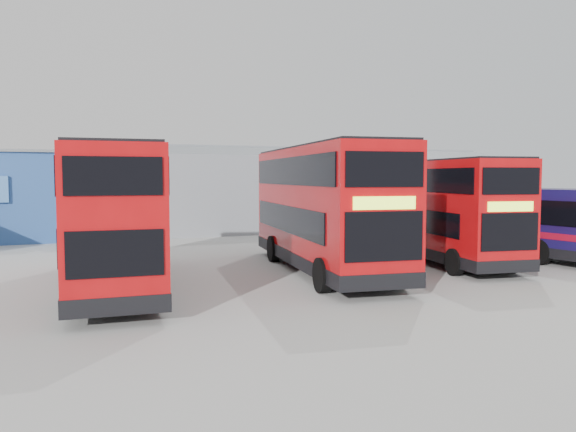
{
  "coord_description": "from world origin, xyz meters",
  "views": [
    {
      "loc": [
        -9.27,
        -19.12,
        3.65
      ],
      "look_at": [
        -1.06,
        1.47,
        2.1
      ],
      "focal_mm": 35.0,
      "sensor_mm": 36.0,
      "label": 1
    }
  ],
  "objects_px": {
    "double_decker_centre": "(323,210)",
    "single_decker_blue": "(496,221)",
    "maintenance_shed": "(308,191)",
    "double_decker_left": "(111,219)",
    "double_decker_right": "(438,211)"
  },
  "relations": [
    {
      "from": "maintenance_shed",
      "to": "double_decker_right",
      "type": "xyz_separation_m",
      "value": [
        -2.25,
        -19.0,
        -0.44
      ]
    },
    {
      "from": "double_decker_centre",
      "to": "single_decker_blue",
      "type": "bearing_deg",
      "value": 15.35
    },
    {
      "from": "double_decker_right",
      "to": "double_decker_centre",
      "type": "bearing_deg",
      "value": -165.63
    },
    {
      "from": "double_decker_centre",
      "to": "single_decker_blue",
      "type": "height_order",
      "value": "double_decker_centre"
    },
    {
      "from": "double_decker_centre",
      "to": "single_decker_blue",
      "type": "relative_size",
      "value": 0.98
    },
    {
      "from": "double_decker_left",
      "to": "single_decker_blue",
      "type": "xyz_separation_m",
      "value": [
        17.62,
        1.87,
        -0.71
      ]
    },
    {
      "from": "double_decker_left",
      "to": "double_decker_right",
      "type": "bearing_deg",
      "value": -172.31
    },
    {
      "from": "maintenance_shed",
      "to": "double_decker_centre",
      "type": "distance_m",
      "value": 21.16
    },
    {
      "from": "double_decker_centre",
      "to": "double_decker_right",
      "type": "bearing_deg",
      "value": 12.78
    },
    {
      "from": "maintenance_shed",
      "to": "single_decker_blue",
      "type": "distance_m",
      "value": 18.26
    },
    {
      "from": "double_decker_left",
      "to": "maintenance_shed",
      "type": "bearing_deg",
      "value": -125.02
    },
    {
      "from": "maintenance_shed",
      "to": "double_decker_left",
      "type": "relative_size",
      "value": 2.79
    },
    {
      "from": "single_decker_blue",
      "to": "double_decker_left",
      "type": "bearing_deg",
      "value": -1.74
    },
    {
      "from": "double_decker_left",
      "to": "double_decker_centre",
      "type": "height_order",
      "value": "double_decker_centre"
    },
    {
      "from": "maintenance_shed",
      "to": "single_decker_blue",
      "type": "relative_size",
      "value": 2.58
    }
  ]
}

